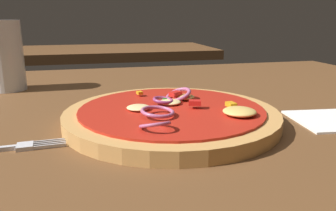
# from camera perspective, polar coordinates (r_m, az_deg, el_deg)

# --- Properties ---
(dining_table) EXTENTS (1.34, 1.03, 0.04)m
(dining_table) POSITION_cam_1_polar(r_m,az_deg,el_deg) (0.50, -5.23, -4.76)
(dining_table) COLOR brown
(dining_table) RESTS_ON ground
(pizza) EXTENTS (0.30, 0.30, 0.04)m
(pizza) POSITION_cam_1_polar(r_m,az_deg,el_deg) (0.47, 0.66, -1.65)
(pizza) COLOR tan
(pizza) RESTS_ON dining_table
(beer_glass) EXTENTS (0.07, 0.07, 0.14)m
(beer_glass) POSITION_cam_1_polar(r_m,az_deg,el_deg) (0.75, -25.83, 7.07)
(beer_glass) COLOR silver
(beer_glass) RESTS_ON dining_table
(napkin) EXTENTS (0.12, 0.11, 0.00)m
(napkin) POSITION_cam_1_polar(r_m,az_deg,el_deg) (0.54, 26.26, -2.22)
(napkin) COLOR white
(napkin) RESTS_ON dining_table
(background_table) EXTENTS (0.88, 0.45, 0.04)m
(background_table) POSITION_cam_1_polar(r_m,az_deg,el_deg) (1.61, -8.64, 8.91)
(background_table) COLOR brown
(background_table) RESTS_ON ground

